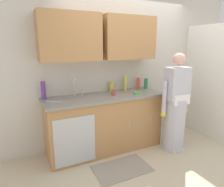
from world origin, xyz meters
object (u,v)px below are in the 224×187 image
object	(u,v)px
person_at_sink	(175,110)
knife_on_counter	(54,101)
bottle_cleaner_spray	(125,83)
bottle_dish_liquid	(43,90)
cup_by_sink	(114,92)
bottle_water_tall	(146,84)
sponge	(137,93)
bottle_soap	(111,86)
sink	(79,99)
bottle_water_short	(138,83)

from	to	relation	value
person_at_sink	knife_on_counter	distance (m)	1.92
bottle_cleaner_spray	knife_on_counter	size ratio (longest dim) A/B	1.12
bottle_dish_liquid	cup_by_sink	size ratio (longest dim) A/B	2.88
knife_on_counter	cup_by_sink	bearing A→B (deg)	-151.34
bottle_water_tall	sponge	size ratio (longest dim) A/B	1.75
knife_on_counter	sponge	bearing A→B (deg)	-154.73
bottle_cleaner_spray	sponge	size ratio (longest dim) A/B	2.45
bottle_dish_liquid	bottle_soap	xyz separation A→B (m)	(1.15, 0.04, -0.05)
bottle_cleaner_spray	sponge	world-z (taller)	bottle_cleaner_spray
sponge	knife_on_counter	bearing A→B (deg)	174.38
bottle_water_tall	bottle_cleaner_spray	bearing A→B (deg)	172.68
sink	cup_by_sink	size ratio (longest dim) A/B	5.36
bottle_cleaner_spray	bottle_soap	world-z (taller)	bottle_cleaner_spray
sink	bottle_water_tall	bearing A→B (deg)	5.92
bottle_dish_liquid	bottle_soap	distance (m)	1.15
cup_by_sink	sponge	world-z (taller)	cup_by_sink
person_at_sink	bottle_cleaner_spray	xyz separation A→B (m)	(-0.54, 0.73, 0.38)
bottle_cleaner_spray	bottle_soap	distance (m)	0.26
knife_on_counter	sponge	xyz separation A→B (m)	(1.33, -0.13, 0.01)
person_at_sink	bottle_water_tall	size ratio (longest dim) A/B	8.43
sink	bottle_soap	size ratio (longest dim) A/B	2.85
sink	bottle_dish_liquid	bearing A→B (deg)	158.51
cup_by_sink	knife_on_counter	size ratio (longest dim) A/B	0.39
bottle_dish_liquid	cup_by_sink	distance (m)	1.09
bottle_soap	sponge	size ratio (longest dim) A/B	1.59
bottle_dish_liquid	bottle_water_tall	size ratio (longest dim) A/B	1.40
person_at_sink	bottle_water_tall	bearing A→B (deg)	100.35
sink	bottle_water_short	bearing A→B (deg)	9.58
bottle_cleaner_spray	bottle_dish_liquid	size ratio (longest dim) A/B	1.00
bottle_water_short	person_at_sink	bearing A→B (deg)	-71.60
sink	cup_by_sink	distance (m)	0.57
bottle_soap	bottle_water_tall	size ratio (longest dim) A/B	0.91
bottle_cleaner_spray	bottle_soap	size ratio (longest dim) A/B	1.54
knife_on_counter	person_at_sink	bearing A→B (deg)	-164.99
person_at_sink	bottle_water_tall	xyz separation A→B (m)	(-0.12, 0.67, 0.34)
bottle_water_short	sponge	size ratio (longest dim) A/B	1.86
person_at_sink	cup_by_sink	size ratio (longest dim) A/B	17.35
bottle_soap	knife_on_counter	size ratio (longest dim) A/B	0.73
bottle_water_short	bottle_soap	distance (m)	0.55
knife_on_counter	sink	bearing A→B (deg)	-146.91
person_at_sink	bottle_dish_liquid	xyz separation A→B (m)	(-1.94, 0.73, 0.38)
person_at_sink	knife_on_counter	bearing A→B (deg)	164.12
cup_by_sink	knife_on_counter	world-z (taller)	cup_by_sink
sink	bottle_water_tall	world-z (taller)	sink
bottle_water_tall	sponge	xyz separation A→B (m)	(-0.38, -0.28, -0.08)
knife_on_counter	bottle_water_tall	bearing A→B (deg)	-144.02
bottle_cleaner_spray	cup_by_sink	bearing A→B (deg)	-145.54
sink	sponge	world-z (taller)	sink
bottle_dish_liquid	cup_by_sink	xyz separation A→B (m)	(1.05, -0.25, -0.09)
bottle_cleaner_spray	cup_by_sink	xyz separation A→B (m)	(-0.35, -0.24, -0.09)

